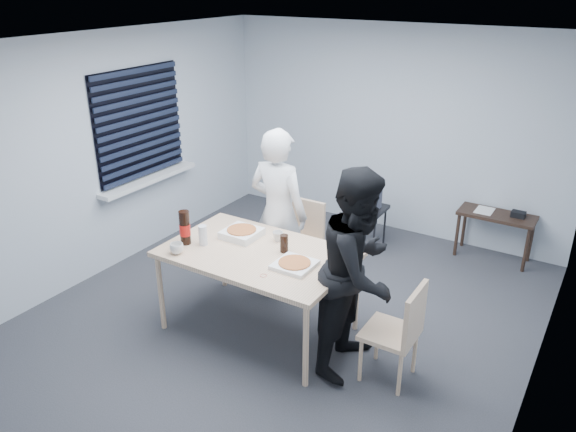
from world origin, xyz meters
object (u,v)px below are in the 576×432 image
Objects in this scene: side_table at (496,220)px; mug_a at (177,248)px; backpack at (369,193)px; mug_b at (278,236)px; soda_bottle at (185,228)px; person_white at (278,213)px; dining_table at (258,257)px; person_black at (359,272)px; stool at (368,215)px; chair_far at (302,235)px; chair_right at (401,328)px.

mug_a reaches higher than side_table.
backpack reaches higher than mug_b.
soda_bottle is (-0.07, 0.20, 0.11)m from mug_a.
backpack reaches higher than side_table.
dining_table is at bearing 107.93° from person_white.
backpack is 3.05× the size of mug_a.
stool is at bearing 21.68° from person_black.
person_black is at bearing -42.28° from chair_far.
person_black reaches higher than mug_a.
chair_right is at bearing -12.27° from mug_b.
soda_bottle is (-0.66, -0.21, 0.21)m from dining_table.
person_black is 1.64m from mug_a.
person_white is 2.65m from side_table.
person_black reaches higher than soda_bottle.
stool is (0.31, 1.04, -0.07)m from chair_far.
backpack is 1.16× the size of soda_bottle.
side_table is 2.65× the size of soda_bottle.
chair_right is at bearing 5.53° from soda_bottle.
chair_right is at bearing -59.84° from stool.
person_white is at bearing 122.17° from mug_b.
chair_right is at bearing -60.05° from backpack.
mug_b is at bearing -122.32° from side_table.
mug_a reaches higher than chair_right.
person_black is 14.39× the size of mug_a.
side_table is at bearing 21.38° from backpack.
chair_right is 1.43m from mug_b.
person_black is 4.71× the size of backpack.
mug_a is at bearing -106.68° from chair_far.
chair_far is 1.04× the size of side_table.
soda_bottle is (-0.82, -2.32, 0.53)m from stool.
mug_a is (-1.98, -0.39, 0.35)m from chair_right.
chair_right reaches higher than stool.
side_table is 3.63m from soda_bottle.
backpack is at bearing -158.27° from side_table.
mug_b is (0.63, 0.69, -0.00)m from mug_a.
person_black is at bearing -14.83° from mug_b.
dining_table is 0.75m from person_white.
dining_table is 1.89× the size of chair_far.
dining_table is at bearing -81.85° from chair_far.
person_black reaches higher than backpack.
soda_bottle reaches higher than stool.
soda_bottle reaches higher than mug_a.
side_table is 1.56× the size of stool.
person_white reaches higher than chair_right.
chair_far reaches higher than stool.
dining_table is 16.79× the size of mug_b.
side_table is 2.28× the size of backpack.
dining_table is 2.14m from stool.
chair_right is at bearing 11.25° from mug_a.
mug_b is 0.31× the size of soda_bottle.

